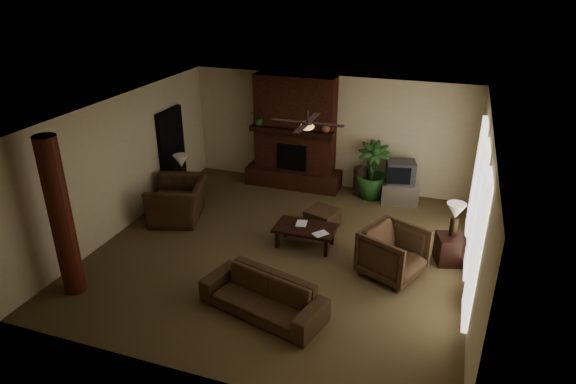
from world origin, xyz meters
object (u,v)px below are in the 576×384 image
at_px(sofa, 263,290).
at_px(side_table_left, 182,192).
at_px(ottoman, 322,218).
at_px(lamp_left, 181,163).
at_px(tv_stand, 400,193).
at_px(floor_plant, 371,182).
at_px(floor_vase, 360,178).
at_px(log_column, 61,218).
at_px(lamp_right, 456,213).
at_px(armchair_left, 178,194).
at_px(coffee_table, 305,229).
at_px(armchair_right, 393,251).
at_px(side_table_right, 450,249).

bearing_deg(sofa, side_table_left, 151.17).
distance_m(ottoman, lamp_left, 3.52).
height_order(sofa, tv_stand, sofa).
bearing_deg(floor_plant, floor_vase, 166.36).
distance_m(log_column, lamp_right, 6.86).
relative_size(armchair_left, coffee_table, 1.10).
distance_m(sofa, lamp_left, 4.65).
bearing_deg(floor_plant, sofa, -99.56).
distance_m(armchair_right, coffee_table, 1.86).
xyz_separation_m(log_column, armchair_right, (5.13, 2.25, -0.90)).
relative_size(ottoman, floor_vase, 0.78).
relative_size(armchair_left, lamp_left, 2.04).
bearing_deg(side_table_left, side_table_right, -6.28).
bearing_deg(log_column, coffee_table, 39.27).
height_order(tv_stand, floor_plant, floor_plant).
bearing_deg(floor_vase, log_column, -124.88).
xyz_separation_m(log_column, lamp_right, (6.10, 3.11, -0.40)).
relative_size(armchair_right, side_table_left, 1.83).
bearing_deg(tv_stand, armchair_right, -95.33).
bearing_deg(tv_stand, ottoman, -138.50).
bearing_deg(lamp_left, coffee_table, -16.91).
bearing_deg(ottoman, armchair_left, -168.72).
distance_m(sofa, side_table_right, 3.77).
relative_size(log_column, armchair_right, 2.78).
relative_size(sofa, coffee_table, 1.72).
height_order(ottoman, floor_vase, floor_vase).
relative_size(log_column, side_table_left, 5.09).
xyz_separation_m(armchair_left, floor_vase, (3.54, 2.55, -0.15)).
xyz_separation_m(log_column, floor_plant, (4.15, 5.48, -1.01)).
bearing_deg(side_table_left, armchair_left, -64.89).
xyz_separation_m(floor_plant, lamp_left, (-4.13, -1.74, 0.62)).
distance_m(coffee_table, lamp_left, 3.52).
relative_size(sofa, floor_vase, 2.69).
bearing_deg(armchair_right, side_table_right, -26.89).
bearing_deg(ottoman, floor_plant, 69.17).
height_order(lamp_left, lamp_right, same).
xyz_separation_m(log_column, lamp_left, (0.02, 3.74, -0.40)).
bearing_deg(coffee_table, tv_stand, 60.55).
xyz_separation_m(armchair_left, lamp_right, (5.77, 0.11, 0.42)).
height_order(armchair_right, floor_vase, armchair_right).
bearing_deg(floor_vase, lamp_right, -47.62).
bearing_deg(floor_plant, side_table_right, -51.37).
distance_m(sofa, armchair_right, 2.52).
bearing_deg(side_table_left, armchair_right, -15.95).
height_order(armchair_left, lamp_left, lamp_left).
distance_m(sofa, floor_vase, 5.08).
bearing_deg(armchair_left, sofa, 33.25).
relative_size(armchair_right, ottoman, 1.68).
bearing_deg(lamp_right, side_table_right, -90.00).
distance_m(sofa, tv_stand, 5.14).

